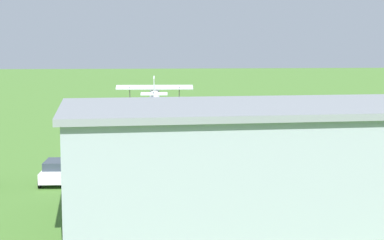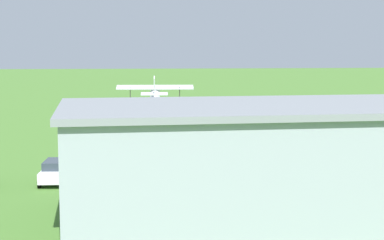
{
  "view_description": "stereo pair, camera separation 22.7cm",
  "coord_description": "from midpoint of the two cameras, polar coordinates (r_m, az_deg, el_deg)",
  "views": [
    {
      "loc": [
        10.95,
        70.53,
        9.56
      ],
      "look_at": [
        5.27,
        16.6,
        3.18
      ],
      "focal_mm": 58.82,
      "sensor_mm": 36.0,
      "label": 1
    },
    {
      "loc": [
        10.72,
        70.55,
        9.56
      ],
      "look_at": [
        5.27,
        16.6,
        3.18
      ],
      "focal_mm": 58.82,
      "sensor_mm": 36.0,
      "label": 2
    }
  ],
  "objects": [
    {
      "name": "biplane",
      "position": [
        64.28,
        -3.28,
        2.14
      ],
      "size": [
        8.06,
        6.88,
        3.99
      ],
      "color": "silver"
    },
    {
      "name": "hangar",
      "position": [
        36.39,
        9.93,
        -3.48
      ],
      "size": [
        27.54,
        12.96,
        6.36
      ],
      "color": "#99A3AD",
      "rests_on": "ground_plane"
    },
    {
      "name": "person_beside_truck",
      "position": [
        46.88,
        -5.53,
        -4.01
      ],
      "size": [
        0.43,
        0.43,
        1.73
      ],
      "color": "#B23333",
      "rests_on": "ground_plane"
    },
    {
      "name": "person_near_hangar_door",
      "position": [
        50.27,
        1.15,
        -3.38
      ],
      "size": [
        0.41,
        0.41,
        1.54
      ],
      "color": "orange",
      "rests_on": "ground_plane"
    },
    {
      "name": "ground_plane",
      "position": [
        72.01,
        2.94,
        -0.93
      ],
      "size": [
        400.0,
        400.0,
        0.0
      ],
      "primitive_type": "plane",
      "color": "#47752D"
    },
    {
      "name": "person_by_parked_cars",
      "position": [
        51.76,
        7.72,
        -3.04
      ],
      "size": [
        0.53,
        0.53,
        1.71
      ],
      "color": "beige",
      "rests_on": "ground_plane"
    },
    {
      "name": "car_white",
      "position": [
        45.41,
        -12.08,
        -4.53
      ],
      "size": [
        2.18,
        4.71,
        1.59
      ],
      "color": "white",
      "rests_on": "ground_plane"
    },
    {
      "name": "person_at_fence_line",
      "position": [
        52.58,
        14.39,
        -3.13
      ],
      "size": [
        0.47,
        0.47,
        1.55
      ],
      "color": "navy",
      "rests_on": "ground_plane"
    }
  ]
}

